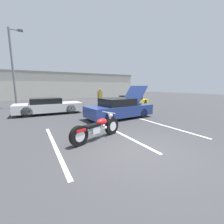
{
  "coord_description": "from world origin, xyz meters",
  "views": [
    {
      "loc": [
        -3.05,
        -3.5,
        2.05
      ],
      "look_at": [
        0.47,
        2.87,
        0.8
      ],
      "focal_mm": 24.0,
      "sensor_mm": 36.0,
      "label": 1
    }
  ],
  "objects_px": {
    "parked_car_mid_row": "(48,106)",
    "parked_car_right_row": "(132,101)",
    "light_pole": "(13,65)",
    "show_car_hood_open": "(119,108)",
    "motorcycle": "(97,129)",
    "spectator_near_motorcycle": "(100,96)"
  },
  "relations": [
    {
      "from": "spectator_near_motorcycle",
      "to": "motorcycle",
      "type": "bearing_deg",
      "value": -115.21
    },
    {
      "from": "light_pole",
      "to": "parked_car_mid_row",
      "type": "xyz_separation_m",
      "value": [
        2.25,
        -4.95,
        -3.42
      ]
    },
    {
      "from": "motorcycle",
      "to": "spectator_near_motorcycle",
      "type": "bearing_deg",
      "value": 44.76
    },
    {
      "from": "show_car_hood_open",
      "to": "spectator_near_motorcycle",
      "type": "distance_m",
      "value": 5.28
    },
    {
      "from": "parked_car_mid_row",
      "to": "spectator_near_motorcycle",
      "type": "bearing_deg",
      "value": 16.52
    },
    {
      "from": "parked_car_right_row",
      "to": "spectator_near_motorcycle",
      "type": "height_order",
      "value": "spectator_near_motorcycle"
    },
    {
      "from": "light_pole",
      "to": "parked_car_right_row",
      "type": "distance_m",
      "value": 11.66
    },
    {
      "from": "parked_car_right_row",
      "to": "spectator_near_motorcycle",
      "type": "bearing_deg",
      "value": 132.43
    },
    {
      "from": "light_pole",
      "to": "motorcycle",
      "type": "xyz_separation_m",
      "value": [
        3.24,
        -11.83,
        -3.58
      ]
    },
    {
      "from": "show_car_hood_open",
      "to": "parked_car_right_row",
      "type": "relative_size",
      "value": 1.0
    },
    {
      "from": "parked_car_mid_row",
      "to": "parked_car_right_row",
      "type": "height_order",
      "value": "parked_car_mid_row"
    },
    {
      "from": "parked_car_mid_row",
      "to": "spectator_near_motorcycle",
      "type": "relative_size",
      "value": 2.59
    },
    {
      "from": "parked_car_mid_row",
      "to": "parked_car_right_row",
      "type": "distance_m",
      "value": 7.77
    },
    {
      "from": "parked_car_mid_row",
      "to": "spectator_near_motorcycle",
      "type": "height_order",
      "value": "spectator_near_motorcycle"
    },
    {
      "from": "show_car_hood_open",
      "to": "parked_car_right_row",
      "type": "xyz_separation_m",
      "value": [
        3.89,
        3.95,
        -0.06
      ]
    },
    {
      "from": "light_pole",
      "to": "show_car_hood_open",
      "type": "xyz_separation_m",
      "value": [
        6.12,
        -8.83,
        -3.38
      ]
    },
    {
      "from": "show_car_hood_open",
      "to": "light_pole",
      "type": "bearing_deg",
      "value": 119.88
    },
    {
      "from": "light_pole",
      "to": "spectator_near_motorcycle",
      "type": "xyz_separation_m",
      "value": [
        7.09,
        -3.66,
        -2.91
      ]
    },
    {
      "from": "parked_car_right_row",
      "to": "show_car_hood_open",
      "type": "bearing_deg",
      "value": -159.51
    },
    {
      "from": "light_pole",
      "to": "spectator_near_motorcycle",
      "type": "bearing_deg",
      "value": -27.32
    },
    {
      "from": "parked_car_right_row",
      "to": "motorcycle",
      "type": "bearing_deg",
      "value": -159.2
    },
    {
      "from": "light_pole",
      "to": "spectator_near_motorcycle",
      "type": "distance_m",
      "value": 8.49
    }
  ]
}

